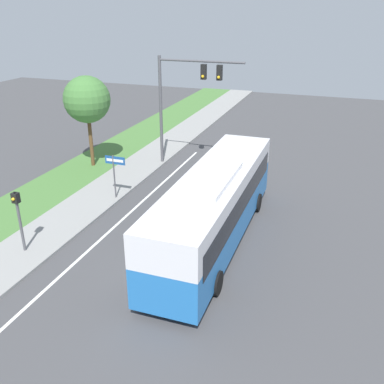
% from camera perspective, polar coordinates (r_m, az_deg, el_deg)
% --- Properties ---
extents(ground_plane, '(80.00, 80.00, 0.00)m').
position_cam_1_polar(ground_plane, '(17.69, -4.37, -10.52)').
color(ground_plane, '#424244').
extents(sidewalk, '(2.80, 80.00, 0.12)m').
position_cam_1_polar(sidewalk, '(20.65, -20.45, -6.51)').
color(sidewalk, gray).
rests_on(sidewalk, ground_plane).
extents(lane_divider_near, '(0.14, 30.00, 0.01)m').
position_cam_1_polar(lane_divider_near, '(19.24, -14.35, -8.20)').
color(lane_divider_near, silver).
rests_on(lane_divider_near, ground_plane).
extents(bus, '(2.68, 12.08, 3.54)m').
position_cam_1_polar(bus, '(18.87, 3.12, -1.45)').
color(bus, '#236BB7').
rests_on(bus, ground_plane).
extents(signal_gantry, '(5.56, 0.41, 7.08)m').
position_cam_1_polar(signal_gantry, '(27.58, -1.20, 13.32)').
color(signal_gantry, '#4C4C51').
rests_on(signal_gantry, ground_plane).
extents(pedestrian_signal, '(0.28, 0.34, 2.84)m').
position_cam_1_polar(pedestrian_signal, '(19.35, -22.16, -2.54)').
color(pedestrian_signal, '#4C4C51').
rests_on(pedestrian_signal, ground_plane).
extents(street_sign, '(1.18, 0.08, 2.57)m').
position_cam_1_polar(street_sign, '(23.49, -10.27, 3.03)').
color(street_sign, '#4C4C51').
rests_on(street_sign, ground_plane).
extents(roadside_tree, '(2.95, 2.95, 5.86)m').
position_cam_1_polar(roadside_tree, '(28.28, -13.84, 11.85)').
color(roadside_tree, brown).
rests_on(roadside_tree, grass_verge).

